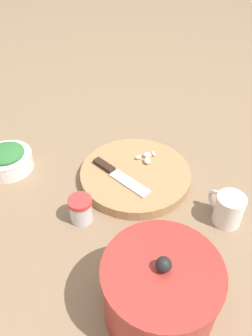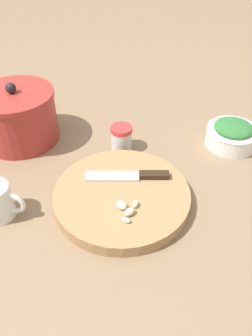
# 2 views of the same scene
# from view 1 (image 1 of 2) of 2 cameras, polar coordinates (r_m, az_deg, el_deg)

# --- Properties ---
(ground_plane) EXTENTS (5.00, 5.00, 0.00)m
(ground_plane) POSITION_cam_1_polar(r_m,az_deg,el_deg) (0.92, -2.04, -3.77)
(ground_plane) COLOR #7F664C
(cutting_board) EXTENTS (0.31, 0.31, 0.03)m
(cutting_board) POSITION_cam_1_polar(r_m,az_deg,el_deg) (0.94, 1.64, -1.24)
(cutting_board) COLOR #9E754C
(cutting_board) RESTS_ON ground_plane
(chef_knife) EXTENTS (0.20, 0.04, 0.01)m
(chef_knife) POSITION_cam_1_polar(r_m,az_deg,el_deg) (0.91, -1.61, -1.09)
(chef_knife) COLOR black
(chef_knife) RESTS_ON cutting_board
(garlic_cloves) EXTENTS (0.05, 0.06, 0.02)m
(garlic_cloves) POSITION_cam_1_polar(r_m,az_deg,el_deg) (0.96, 3.66, 1.82)
(garlic_cloves) COLOR silver
(garlic_cloves) RESTS_ON cutting_board
(herb_bowl) EXTENTS (0.14, 0.14, 0.07)m
(herb_bowl) POSITION_cam_1_polar(r_m,az_deg,el_deg) (1.02, -19.96, 1.50)
(herb_bowl) COLOR silver
(herb_bowl) RESTS_ON ground_plane
(spice_jar) EXTENTS (0.06, 0.06, 0.07)m
(spice_jar) POSITION_cam_1_polar(r_m,az_deg,el_deg) (0.83, -7.87, -7.16)
(spice_jar) COLOR silver
(spice_jar) RESTS_ON ground_plane
(coffee_mug) EXTENTS (0.10, 0.07, 0.08)m
(coffee_mug) POSITION_cam_1_polar(r_m,az_deg,el_deg) (0.85, 17.33, -6.83)
(coffee_mug) COLOR silver
(coffee_mug) RESTS_ON ground_plane
(stock_pot) EXTENTS (0.22, 0.22, 0.17)m
(stock_pot) POSITION_cam_1_polar(r_m,az_deg,el_deg) (0.65, 5.97, -20.47)
(stock_pot) COLOR #9E2D28
(stock_pot) RESTS_ON ground_plane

